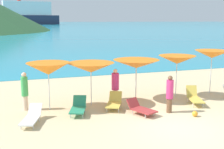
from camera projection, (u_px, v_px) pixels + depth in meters
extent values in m
cube|color=beige|center=(103.00, 80.00, 20.36)|extent=(50.00, 100.00, 0.30)
cube|color=teal|center=(23.00, 25.00, 226.73)|extent=(650.00, 440.00, 0.02)
cylinder|color=silver|center=(49.00, 88.00, 13.00)|extent=(0.04, 0.04, 2.01)
cone|color=orange|center=(48.00, 69.00, 12.83)|extent=(1.98, 1.98, 0.54)
sphere|color=silver|center=(48.00, 65.00, 12.80)|extent=(0.07, 0.07, 0.07)
cylinder|color=silver|center=(91.00, 85.00, 13.74)|extent=(0.04, 0.04, 1.92)
cone|color=orange|center=(91.00, 68.00, 13.59)|extent=(2.35, 2.35, 0.47)
sphere|color=silver|center=(91.00, 64.00, 13.56)|extent=(0.07, 0.07, 0.07)
cylinder|color=silver|center=(136.00, 81.00, 14.53)|extent=(0.05, 0.05, 1.96)
cone|color=orange|center=(136.00, 64.00, 14.37)|extent=(2.47, 2.47, 0.42)
sphere|color=silver|center=(136.00, 61.00, 14.34)|extent=(0.07, 0.07, 0.07)
cylinder|color=silver|center=(176.00, 78.00, 15.12)|extent=(0.04, 0.04, 2.09)
cone|color=orange|center=(177.00, 60.00, 14.95)|extent=(2.07, 2.07, 0.43)
sphere|color=silver|center=(177.00, 57.00, 14.92)|extent=(0.07, 0.07, 0.07)
cylinder|color=silver|center=(211.00, 73.00, 15.99)|extent=(0.04, 0.04, 2.26)
cone|color=orange|center=(212.00, 54.00, 15.80)|extent=(1.98, 1.98, 0.42)
sphere|color=silver|center=(212.00, 52.00, 15.78)|extent=(0.07, 0.07, 0.07)
cube|color=white|center=(30.00, 120.00, 11.19)|extent=(0.90, 1.31, 0.05)
cube|color=white|center=(35.00, 109.00, 11.96)|extent=(0.64, 0.60, 0.42)
cylinder|color=silver|center=(21.00, 127.00, 10.84)|extent=(0.04, 0.04, 0.18)
cylinder|color=silver|center=(33.00, 127.00, 10.84)|extent=(0.04, 0.04, 0.18)
cylinder|color=silver|center=(27.00, 119.00, 11.67)|extent=(0.04, 0.04, 0.18)
cylinder|color=silver|center=(39.00, 119.00, 11.66)|extent=(0.04, 0.04, 0.18)
cube|color=#268C66|center=(78.00, 110.00, 12.35)|extent=(0.91, 1.18, 0.05)
cube|color=#268C66|center=(80.00, 101.00, 12.98)|extent=(0.66, 0.53, 0.45)
cylinder|color=silver|center=(70.00, 115.00, 12.07)|extent=(0.04, 0.04, 0.22)
cylinder|color=silver|center=(83.00, 115.00, 12.06)|extent=(0.04, 0.04, 0.22)
cylinder|color=silver|center=(73.00, 110.00, 12.79)|extent=(0.04, 0.04, 0.22)
cylinder|color=silver|center=(85.00, 110.00, 12.78)|extent=(0.04, 0.04, 0.22)
cube|color=#D8BF4C|center=(114.00, 105.00, 13.11)|extent=(1.01, 1.21, 0.05)
cube|color=#D8BF4C|center=(116.00, 96.00, 13.72)|extent=(0.67, 0.56, 0.45)
cylinder|color=silver|center=(107.00, 110.00, 12.86)|extent=(0.04, 0.04, 0.22)
cylinder|color=silver|center=(119.00, 110.00, 12.79)|extent=(0.04, 0.04, 0.22)
cylinder|color=silver|center=(109.00, 105.00, 13.57)|extent=(0.04, 0.04, 0.22)
cylinder|color=silver|center=(120.00, 105.00, 13.50)|extent=(0.04, 0.04, 0.22)
cube|color=#D8BF4C|center=(196.00, 100.00, 13.89)|extent=(0.89, 1.34, 0.05)
cube|color=#D8BF4C|center=(192.00, 91.00, 14.57)|extent=(0.57, 0.42, 0.52)
cylinder|color=silver|center=(193.00, 105.00, 13.53)|extent=(0.04, 0.04, 0.23)
cylinder|color=silver|center=(203.00, 105.00, 13.53)|extent=(0.04, 0.04, 0.23)
cylinder|color=silver|center=(188.00, 100.00, 14.38)|extent=(0.04, 0.04, 0.23)
cylinder|color=silver|center=(197.00, 100.00, 14.38)|extent=(0.04, 0.04, 0.23)
cube|color=#A53333|center=(144.00, 110.00, 12.40)|extent=(1.00, 1.21, 0.05)
cube|color=#A53333|center=(133.00, 103.00, 12.84)|extent=(0.67, 0.51, 0.41)
cylinder|color=silver|center=(145.00, 116.00, 12.01)|extent=(0.04, 0.04, 0.18)
cylinder|color=silver|center=(154.00, 114.00, 12.36)|extent=(0.04, 0.04, 0.18)
cylinder|color=silver|center=(133.00, 112.00, 12.55)|extent=(0.04, 0.04, 0.18)
cylinder|color=silver|center=(141.00, 110.00, 12.90)|extent=(0.04, 0.04, 0.18)
cylinder|color=beige|center=(25.00, 103.00, 13.09)|extent=(0.22, 0.22, 0.66)
cylinder|color=#3FB259|center=(24.00, 86.00, 12.95)|extent=(0.30, 0.30, 0.86)
sphere|color=beige|center=(24.00, 75.00, 12.85)|extent=(0.21, 0.21, 0.21)
cylinder|color=beige|center=(115.00, 96.00, 14.35)|extent=(0.27, 0.27, 0.63)
cylinder|color=#D83372|center=(115.00, 81.00, 14.21)|extent=(0.36, 0.36, 0.82)
sphere|color=beige|center=(115.00, 71.00, 14.12)|extent=(0.21, 0.21, 0.21)
cylinder|color=brown|center=(169.00, 105.00, 12.75)|extent=(0.23, 0.23, 0.63)
cylinder|color=#D83372|center=(170.00, 89.00, 12.61)|extent=(0.31, 0.31, 0.82)
sphere|color=brown|center=(170.00, 78.00, 12.52)|extent=(0.20, 0.20, 0.20)
sphere|color=orange|center=(195.00, 114.00, 12.24)|extent=(0.24, 0.24, 0.24)
cube|color=#262D47|center=(28.00, 20.00, 224.25)|extent=(48.24, 16.45, 7.06)
cube|color=white|center=(27.00, 8.00, 222.63)|extent=(36.28, 12.85, 10.40)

